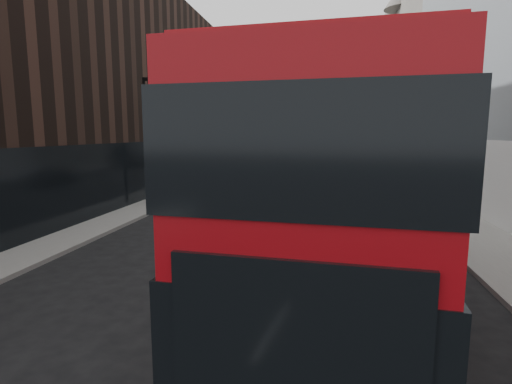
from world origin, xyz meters
The scene contains 11 objects.
sidewalk_right centered at (7.50, 25.00, 0.07)m, with size 3.00×80.00×0.15m, color slate.
sidewalk_left centered at (-8.00, 25.00, 0.07)m, with size 2.00×80.00×0.15m, color slate.
building_victorian centered at (11.38, 44.00, 9.66)m, with size 6.50×24.00×21.00m.
building_left_mid centered at (-11.50, 30.00, 7.00)m, with size 5.00×24.00×14.00m, color black.
building_left_far centered at (-11.50, 52.00, 6.50)m, with size 5.00×20.00×13.00m, color #625D56.
street_lamp centered at (-8.22, 18.00, 4.18)m, with size 1.06×0.22×7.00m.
red_bus centered at (1.93, 6.52, 2.84)m, with size 3.96×12.84×5.11m.
grey_bus centered at (4.06, 45.03, 1.84)m, with size 2.56×10.67×3.44m.
car_a centered at (1.46, 12.58, 0.77)m, with size 1.81×4.51×1.53m, color black.
car_b centered at (4.20, 26.00, 0.77)m, with size 1.63×4.67×1.54m, color #95979D.
car_c centered at (1.33, 24.48, 0.62)m, with size 1.73×4.25×1.23m, color black.
Camera 1 is at (1.68, -3.26, 4.11)m, focal length 28.00 mm.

